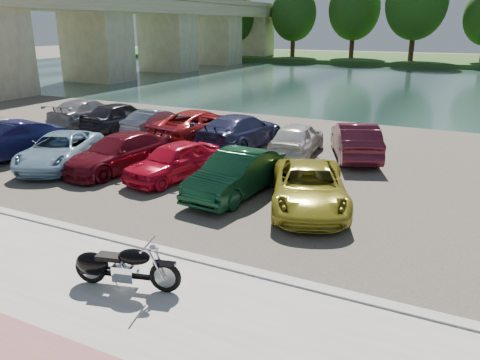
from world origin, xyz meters
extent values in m
plane|color=#595447|center=(0.00, 0.00, 0.00)|extent=(200.00, 200.00, 0.00)
cube|color=#A09E97|center=(0.00, -1.00, 0.05)|extent=(60.00, 6.00, 0.10)
cube|color=#A09E97|center=(0.00, 2.00, 0.07)|extent=(60.00, 0.30, 0.14)
cube|color=#413C35|center=(0.00, 11.00, 0.02)|extent=(60.00, 18.00, 0.04)
cube|color=#192E2B|center=(0.00, 40.00, 0.00)|extent=(120.00, 40.00, 0.00)
cube|color=#254D1B|center=(0.00, 72.00, 0.30)|extent=(120.00, 24.00, 0.60)
cube|color=tan|center=(-28.00, 40.00, 7.20)|extent=(7.00, 56.00, 1.40)
cube|color=tan|center=(-28.00, 30.00, 3.60)|extent=(6.00, 4.00, 7.20)
cube|color=tan|center=(-28.00, 42.00, 3.60)|extent=(6.00, 4.00, 7.20)
cube|color=tan|center=(-28.00, 54.00, 3.60)|extent=(6.00, 4.00, 7.20)
cube|color=tan|center=(-28.00, 66.00, 3.60)|extent=(6.00, 4.00, 7.20)
cylinder|color=#3B2115|center=(-30.00, 64.60, 2.85)|extent=(0.70, 0.70, 4.50)
ellipsoid|color=#163B10|center=(-30.00, 64.60, 6.45)|extent=(6.30, 6.30, 7.56)
cylinder|color=#3B2115|center=(-21.00, 66.00, 3.08)|extent=(0.70, 0.70, 4.95)
ellipsoid|color=#163B10|center=(-21.00, 66.00, 7.04)|extent=(6.93, 6.93, 8.32)
cylinder|color=#3B2115|center=(-12.00, 67.40, 3.30)|extent=(0.70, 0.70, 5.40)
ellipsoid|color=#163B10|center=(-12.00, 67.40, 7.62)|extent=(7.56, 7.56, 9.07)
cylinder|color=#3B2115|center=(-3.00, 64.60, 3.52)|extent=(0.70, 0.70, 5.85)
ellipsoid|color=#163B10|center=(-3.00, 64.60, 8.21)|extent=(8.19, 8.19, 9.83)
torus|color=black|center=(0.46, 0.51, 0.44)|extent=(0.69, 0.28, 0.68)
torus|color=black|center=(-1.14, 0.10, 0.44)|extent=(0.69, 0.28, 0.68)
cylinder|color=#B2B2B7|center=(0.46, 0.51, 0.44)|extent=(0.46, 0.17, 0.46)
cylinder|color=#B2B2B7|center=(-1.14, 0.10, 0.44)|extent=(0.46, 0.17, 0.46)
cylinder|color=silver|center=(0.35, 0.38, 0.74)|extent=(0.33, 0.13, 0.63)
cylinder|color=silver|center=(0.30, 0.57, 0.74)|extent=(0.33, 0.13, 0.63)
cylinder|color=silver|center=(0.14, 0.43, 1.13)|extent=(0.22, 0.74, 0.04)
sphere|color=silver|center=(0.24, 0.45, 1.05)|extent=(0.19, 0.19, 0.16)
sphere|color=silver|center=(0.30, 0.47, 1.05)|extent=(0.13, 0.13, 0.11)
cube|color=black|center=(0.46, 0.51, 0.75)|extent=(0.47, 0.25, 0.06)
cube|color=black|center=(-0.34, 0.31, 0.38)|extent=(1.19, 0.39, 0.08)
cube|color=silver|center=(-0.39, 0.29, 0.45)|extent=(0.51, 0.42, 0.34)
cylinder|color=silver|center=(-0.29, 0.32, 0.65)|extent=(0.28, 0.23, 0.27)
cylinder|color=silver|center=(-0.49, 0.27, 0.65)|extent=(0.28, 0.23, 0.27)
ellipsoid|color=black|center=(-0.17, 0.35, 0.82)|extent=(0.75, 0.52, 0.32)
cube|color=black|center=(-0.68, 0.22, 0.76)|extent=(0.60, 0.41, 0.10)
ellipsoid|color=black|center=(-1.09, 0.12, 0.56)|extent=(0.79, 0.50, 0.50)
cube|color=black|center=(-1.14, 0.10, 0.49)|extent=(0.43, 0.27, 0.30)
cylinder|color=silver|center=(-0.72, 0.38, 0.32)|extent=(1.09, 0.36, 0.09)
cylinder|color=silver|center=(-0.72, 0.38, 0.40)|extent=(1.09, 0.36, 0.09)
cylinder|color=#B2B2B7|center=(-0.44, 0.10, 0.23)|extent=(0.06, 0.14, 0.22)
imported|color=#13133D|center=(-11.12, 6.08, 0.78)|extent=(2.34, 4.72, 1.49)
imported|color=#85A9C2|center=(-8.49, 6.30, 0.68)|extent=(3.70, 5.07, 1.28)
imported|color=#5D0D18|center=(-6.11, 6.95, 0.71)|extent=(2.69, 4.89, 1.34)
imported|color=red|center=(-3.68, 6.95, 0.70)|extent=(2.33, 4.11, 1.32)
imported|color=#0F3720|center=(-0.93, 6.43, 0.74)|extent=(1.83, 4.37, 1.40)
imported|color=#A09725|center=(1.52, 6.40, 0.69)|extent=(3.70, 5.14, 1.30)
imported|color=gray|center=(-13.34, 12.82, 0.75)|extent=(2.55, 5.12, 1.43)
imported|color=black|center=(-10.83, 12.62, 0.79)|extent=(2.11, 4.50, 1.49)
imported|color=slate|center=(-8.45, 12.58, 0.68)|extent=(1.81, 4.00, 1.27)
imported|color=#AC1C1E|center=(-5.95, 12.63, 0.75)|extent=(3.23, 5.47, 1.43)
imported|color=#2A2C51|center=(-3.57, 12.09, 0.79)|extent=(2.53, 5.32, 1.50)
imported|color=silver|center=(-0.88, 12.06, 0.74)|extent=(1.98, 4.22, 1.40)
imported|color=#501523|center=(1.44, 12.62, 0.78)|extent=(3.10, 4.73, 1.47)
camera|label=1|loc=(5.51, -6.29, 5.26)|focal=35.00mm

